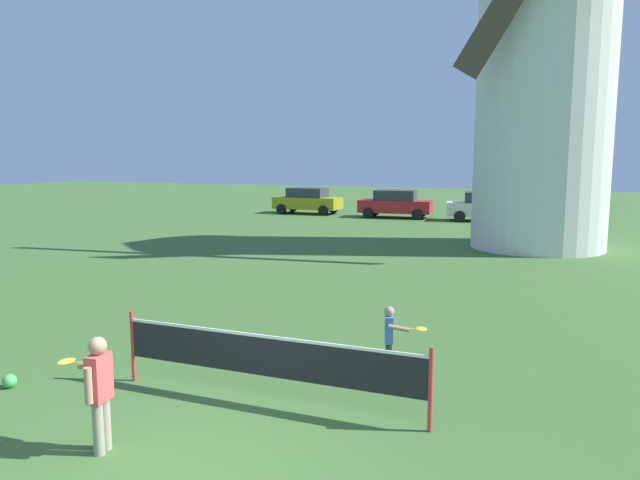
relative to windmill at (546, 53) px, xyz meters
The scene contains 9 objects.
ground_plane 20.24m from the windmill, 98.97° to the right, with size 120.00×120.00×0.00m, color #3D662D.
windmill is the anchor object (origin of this frame).
tennis_net 18.14m from the windmill, 100.02° to the right, with size 4.65×0.06×1.10m.
player_near 20.13m from the windmill, 102.49° to the right, with size 0.80×0.48×1.39m.
player_far 16.32m from the windmill, 96.40° to the right, with size 0.73×0.35×1.08m.
stray_ball 20.15m from the windmill, 111.07° to the right, with size 0.21×0.21×0.21m, color #4CB259.
parked_car_mustard 17.50m from the windmill, 145.33° to the left, with size 4.00×1.89×1.56m.
parked_car_red 13.45m from the windmill, 131.41° to the left, with size 4.15×2.11×1.56m.
parked_car_cream 11.30m from the windmill, 107.31° to the left, with size 4.51×2.40×1.56m.
Camera 1 is at (3.66, -5.07, 3.44)m, focal length 33.36 mm.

